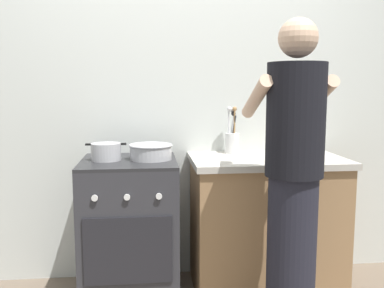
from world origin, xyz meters
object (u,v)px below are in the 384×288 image
Objects in this scene: utensil_crock at (232,140)px; spice_bottle at (275,149)px; stove_range at (130,229)px; mixing_bowl at (151,151)px; person at (293,183)px; oil_bottle at (299,143)px; pot at (106,152)px.

utensil_crock reaches higher than spice_bottle.
utensil_crock reaches higher than stove_range.
mixing_bowl reaches higher than stove_range.
mixing_bowl is 2.93× the size of spice_bottle.
person reaches higher than spice_bottle.
stove_range is 1.12m from person.
oil_bottle is at bearing 0.25° from stove_range.
utensil_crock is at bearing 13.30° from pot.
stove_range is 9.41× the size of spice_bottle.
spice_bottle is 0.16m from oil_bottle.
utensil_crock is 0.81m from person.
pot is at bearing -179.03° from mixing_bowl.
spice_bottle is (1.10, 0.03, -0.01)m from pot.
pot is (-0.14, 0.01, 0.50)m from stove_range.
pot is 0.90× the size of mixing_bowl.
oil_bottle is (0.97, -0.01, 0.04)m from mixing_bowl.
person reaches higher than oil_bottle.
oil_bottle reaches higher than mixing_bowl.
spice_bottle is (0.96, 0.04, 0.50)m from stove_range.
pot is 1.10m from spice_bottle.
mixing_bowl is 0.86× the size of utensil_crock.
utensil_crock is (0.57, 0.20, 0.04)m from mixing_bowl.
utensil_crock is at bearing 146.85° from spice_bottle.
spice_bottle is 0.43× the size of oil_bottle.
pot is 1.17m from person.
oil_bottle is at bearing 67.24° from person.
utensil_crock is at bearing 16.25° from stove_range.
pot is at bearing 177.63° from stove_range.
person is (0.17, -0.78, -0.14)m from utensil_crock.
pot is at bearing -178.39° from spice_bottle.
pot is 0.78× the size of utensil_crock.
person is at bearing -29.75° from pot.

